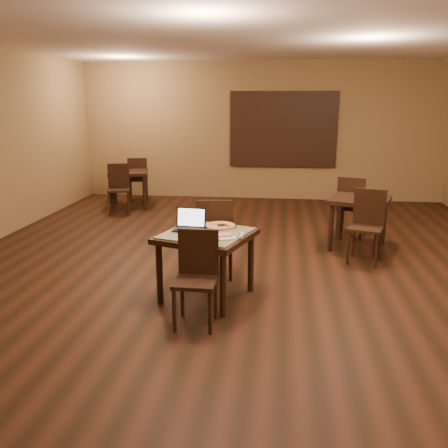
# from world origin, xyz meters

# --- Properties ---
(ground) EXTENTS (10.00, 10.00, 0.00)m
(ground) POSITION_xyz_m (0.00, 0.00, 0.00)
(ground) COLOR black
(ground) RESTS_ON ground
(wall_back) EXTENTS (8.00, 0.02, 3.00)m
(wall_back) POSITION_xyz_m (0.00, 5.00, 1.50)
(wall_back) COLOR olive
(wall_back) RESTS_ON ground
(ceiling) EXTENTS (8.00, 10.00, 0.02)m
(ceiling) POSITION_xyz_m (0.00, 0.00, 3.00)
(ceiling) COLOR silver
(ceiling) RESTS_ON wall_back
(mural) EXTENTS (2.34, 0.05, 1.64)m
(mural) POSITION_xyz_m (0.50, 4.96, 1.55)
(mural) COLOR #264F8E
(mural) RESTS_ON wall_back
(tiled_table) EXTENTS (1.16, 1.16, 0.76)m
(tiled_table) POSITION_xyz_m (-0.30, -0.74, 0.66)
(tiled_table) COLOR black
(tiled_table) RESTS_ON ground
(chair_main_near) EXTENTS (0.41, 0.41, 0.94)m
(chair_main_near) POSITION_xyz_m (-0.30, -1.36, 0.53)
(chair_main_near) COLOR black
(chair_main_near) RESTS_ON ground
(chair_main_far) EXTENTS (0.49, 0.49, 1.02)m
(chair_main_far) POSITION_xyz_m (-0.29, -0.13, 0.58)
(chair_main_far) COLOR black
(chair_main_far) RESTS_ON ground
(laptop) EXTENTS (0.36, 0.29, 0.23)m
(laptop) POSITION_xyz_m (-0.50, -0.64, 0.82)
(laptop) COLOR black
(laptop) RESTS_ON tiled_table
(plate) EXTENTS (0.27, 0.27, 0.01)m
(plate) POSITION_xyz_m (-0.08, -0.92, 0.77)
(plate) COLOR white
(plate) RESTS_ON tiled_table
(pizza_slice) EXTENTS (0.23, 0.23, 0.02)m
(pizza_slice) POSITION_xyz_m (-0.08, -0.92, 0.79)
(pizza_slice) COLOR #D4B98D
(pizza_slice) RESTS_ON plate
(pizza_pan) EXTENTS (0.39, 0.39, 0.01)m
(pizza_pan) POSITION_xyz_m (-0.18, -0.50, 0.77)
(pizza_pan) COLOR silver
(pizza_pan) RESTS_ON tiled_table
(pizza_whole) EXTENTS (0.35, 0.35, 0.02)m
(pizza_whole) POSITION_xyz_m (-0.18, -0.50, 0.78)
(pizza_whole) COLOR #D4B98D
(pizza_whole) RESTS_ON pizza_pan
(spatula) EXTENTS (0.20, 0.25, 0.01)m
(spatula) POSITION_xyz_m (-0.16, -0.52, 0.79)
(spatula) COLOR silver
(spatula) RESTS_ON pizza_whole
(napkin_roll) EXTENTS (0.04, 0.17, 0.04)m
(napkin_roll) POSITION_xyz_m (0.10, -0.88, 0.78)
(napkin_roll) COLOR white
(napkin_roll) RESTS_ON tiled_table
(other_table_a) EXTENTS (1.04, 1.04, 0.77)m
(other_table_a) POSITION_xyz_m (1.66, 1.37, 0.64)
(other_table_a) COLOR black
(other_table_a) RESTS_ON ground
(other_table_a_chair_near) EXTENTS (0.55, 0.55, 1.00)m
(other_table_a_chair_near) POSITION_xyz_m (1.69, 0.79, 0.56)
(other_table_a_chair_near) COLOR black
(other_table_a_chair_near) RESTS_ON ground
(other_table_a_chair_far) EXTENTS (0.55, 0.55, 1.00)m
(other_table_a_chair_far) POSITION_xyz_m (1.63, 1.96, 0.56)
(other_table_a_chair_far) COLOR black
(other_table_a_chair_far) RESTS_ON ground
(other_table_b) EXTENTS (0.98, 0.98, 0.75)m
(other_table_b) POSITION_xyz_m (-2.67, 3.79, 0.62)
(other_table_b) COLOR black
(other_table_b) RESTS_ON ground
(other_table_b_chair_near) EXTENTS (0.51, 0.51, 0.96)m
(other_table_b_chair_near) POSITION_xyz_m (-2.69, 3.23, 0.54)
(other_table_b_chair_near) COLOR black
(other_table_b_chair_near) RESTS_ON ground
(other_table_b_chair_far) EXTENTS (0.51, 0.51, 0.96)m
(other_table_b_chair_far) POSITION_xyz_m (-2.65, 4.35, 0.54)
(other_table_b_chair_far) COLOR black
(other_table_b_chair_far) RESTS_ON ground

